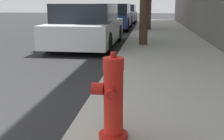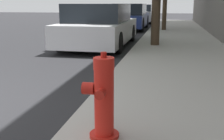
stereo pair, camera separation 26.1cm
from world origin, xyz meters
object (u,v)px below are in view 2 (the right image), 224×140
fire_hydrant (103,99)px  parked_car_mid (130,17)px  parked_car_far (141,14)px  parked_car_near (100,26)px

fire_hydrant → parked_car_mid: bearing=96.9°
fire_hydrant → parked_car_far: (-1.51, 18.26, 0.15)m
parked_car_near → parked_car_far: parked_car_near is taller
parked_car_far → parked_car_mid: bearing=-90.5°
parked_car_near → parked_car_mid: size_ratio=1.01×
fire_hydrant → parked_car_near: 6.73m
fire_hydrant → parked_car_far: parked_car_far is taller
fire_hydrant → parked_car_near: bearing=104.3°
parked_car_mid → parked_car_far: (0.05, 5.38, -0.01)m
fire_hydrant → parked_car_mid: 12.98m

